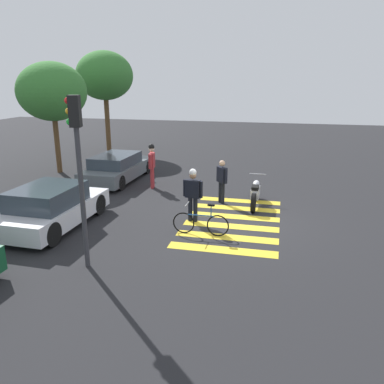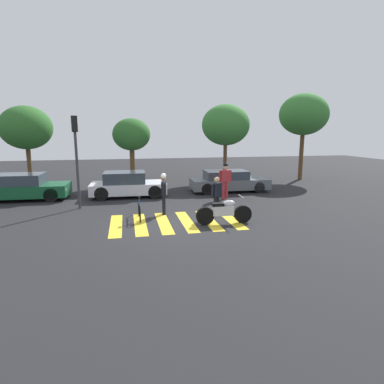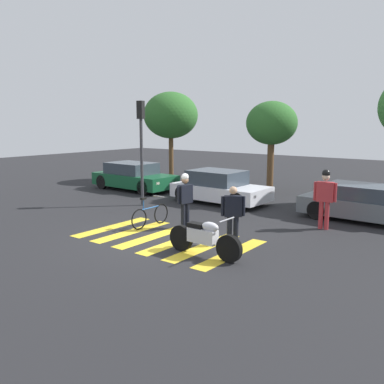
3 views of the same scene
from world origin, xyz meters
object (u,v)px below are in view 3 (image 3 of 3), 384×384
Objects in this scene: leaning_bicycle at (150,215)px; car_grey_coupe at (368,204)px; police_motorcycle at (204,238)px; traffic_light_pole at (141,136)px; officer_by_motorcycle at (185,197)px; pedestrian_bystander at (325,194)px; car_green_compact at (134,177)px; officer_on_foot at (233,212)px; car_white_van at (219,187)px.

car_grey_coupe is at bearing 42.81° from leaning_bicycle.
traffic_light_pole is (-5.73, 3.74, 2.32)m from police_motorcycle.
police_motorcycle is 2.84m from officer_by_motorcycle.
leaning_bicycle is 0.90× the size of pedestrian_bystander.
leaning_bicycle is 7.53m from car_green_compact.
pedestrian_bystander is at bearing -112.90° from car_grey_coupe.
officer_on_foot is 0.37× the size of car_green_compact.
pedestrian_bystander is (3.52, 2.57, 0.10)m from officer_by_motorcycle.
pedestrian_bystander is at bearing 71.94° from police_motorcycle.
car_white_van is 3.84m from traffic_light_pole.
leaning_bicycle is 0.42× the size of car_white_van.
police_motorcycle is at bearing -92.92° from officer_on_foot.
traffic_light_pole is (-7.18, -0.71, 1.67)m from pedestrian_bystander.
pedestrian_bystander is 10.44m from car_green_compact.
police_motorcycle is 1.34× the size of officer_on_foot.
officer_by_motorcycle is (-2.07, 1.87, 0.55)m from police_motorcycle.
officer_on_foot is 0.40× the size of car_white_van.
pedestrian_bystander is at bearing -10.34° from car_green_compact.
leaning_bicycle is (-3.12, 1.39, -0.10)m from police_motorcycle.
car_grey_coupe is (0.82, 1.93, -0.52)m from pedestrian_bystander.
car_green_compact is at bearing 177.17° from car_white_van.
traffic_light_pole reaches higher than police_motorcycle.
pedestrian_bystander reaches higher than officer_on_foot.
officer_on_foot is 6.57m from traffic_light_pole.
car_grey_coupe is at bearing 70.44° from police_motorcycle.
car_green_compact is at bearing 140.07° from traffic_light_pole.
car_grey_coupe is at bearing 66.72° from officer_on_foot.
car_grey_coupe reaches higher than police_motorcycle.
traffic_light_pole reaches higher than pedestrian_bystander.
pedestrian_bystander is (1.45, 4.45, 0.65)m from police_motorcycle.
car_white_van is at bearing -176.83° from car_grey_coupe.
police_motorcycle is 0.53× the size of traffic_light_pole.
officer_on_foot is at bearing -2.29° from leaning_bicycle.
leaning_bicycle is at bearing 156.05° from police_motorcycle.
car_grey_coupe is (11.07, 0.06, -0.05)m from car_green_compact.
car_green_compact is (-6.74, 4.45, -0.37)m from officer_by_motorcycle.
car_white_van is (-0.42, 4.67, 0.28)m from leaning_bicycle.
traffic_light_pole reaches higher than car_white_van.
car_white_van is at bearing 162.11° from pedestrian_bystander.
pedestrian_bystander is at bearing -17.89° from car_white_van.
officer_on_foot is (3.19, -0.13, 0.55)m from leaning_bicycle.
car_white_van reaches higher than police_motorcycle.
police_motorcycle is 7.02m from car_white_van.
pedestrian_bystander is 2.16m from car_grey_coupe.
leaning_bicycle is at bearing -155.24° from officer_by_motorcycle.
police_motorcycle is at bearing -23.95° from leaning_bicycle.
officer_on_foot is at bearing -29.69° from car_green_compact.
officer_by_motorcycle is (1.05, 0.48, 0.65)m from leaning_bicycle.
car_grey_coupe is 1.10× the size of traffic_light_pole.
traffic_light_pole reaches higher than leaning_bicycle.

